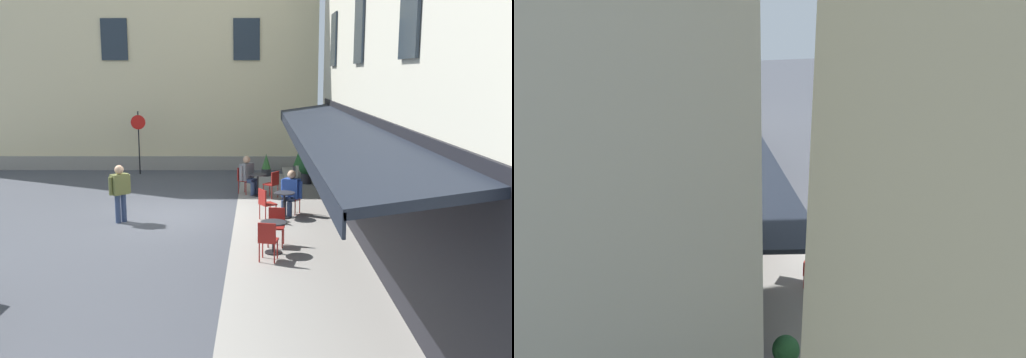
% 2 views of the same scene
% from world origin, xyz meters
% --- Properties ---
extents(ground_plane, '(70.00, 70.00, 0.00)m').
position_xyz_m(ground_plane, '(0.00, 0.00, 0.00)').
color(ground_plane, '#42444C').
extents(sidewalk_cafe_terrace, '(20.50, 3.20, 0.01)m').
position_xyz_m(sidewalk_cafe_terrace, '(-3.25, -3.40, 0.00)').
color(sidewalk_cafe_terrace, gray).
rests_on(sidewalk_cafe_terrace, ground_plane).
extents(corner_building_facade, '(10.12, 17.00, 15.00)m').
position_xyz_m(corner_building_facade, '(13.00, 3.50, 7.50)').
color(corner_building_facade, beige).
rests_on(corner_building_facade, ground_plane).
extents(back_alley_steps, '(2.40, 1.75, 0.60)m').
position_xyz_m(back_alley_steps, '(6.60, -4.59, 0.24)').
color(back_alley_steps, gray).
rests_on(back_alley_steps, ground_plane).
extents(cafe_table_near_entrance, '(0.60, 0.60, 0.75)m').
position_xyz_m(cafe_table_near_entrance, '(2.78, -2.46, 0.49)').
color(cafe_table_near_entrance, black).
rests_on(cafe_table_near_entrance, ground_plane).
extents(cafe_chair_red_corner_left, '(0.56, 0.56, 0.91)m').
position_xyz_m(cafe_chair_red_corner_left, '(3.18, -1.97, 0.55)').
color(cafe_chair_red_corner_left, maroon).
rests_on(cafe_chair_red_corner_left, ground_plane).
extents(cafe_chair_red_back_row, '(0.56, 0.56, 0.91)m').
position_xyz_m(cafe_chair_red_back_row, '(2.40, -2.97, 0.55)').
color(cafe_chair_red_back_row, maroon).
rests_on(cafe_chair_red_back_row, ground_plane).
extents(cafe_table_mid_terrace, '(0.60, 0.60, 0.75)m').
position_xyz_m(cafe_table_mid_terrace, '(-0.17, -3.23, 0.49)').
color(cafe_table_mid_terrace, black).
rests_on(cafe_table_mid_terrace, ground_plane).
extents(cafe_chair_red_corner_right, '(0.54, 0.54, 0.91)m').
position_xyz_m(cafe_chair_red_corner_right, '(-0.48, -2.68, 0.55)').
color(cafe_chair_red_corner_right, maroon).
rests_on(cafe_chair_red_corner_right, ground_plane).
extents(cafe_chair_red_near_door, '(0.54, 0.54, 0.91)m').
position_xyz_m(cafe_chair_red_near_door, '(0.39, -3.53, 0.55)').
color(cafe_chair_red_near_door, maroon).
rests_on(cafe_chair_red_near_door, ground_plane).
extents(cafe_table_streetside, '(0.60, 0.60, 0.75)m').
position_xyz_m(cafe_table_streetside, '(-3.41, -2.83, 0.49)').
color(cafe_table_streetside, black).
rests_on(cafe_table_streetside, ground_plane).
extents(cafe_chair_red_facing_street, '(0.48, 0.48, 0.91)m').
position_xyz_m(cafe_chair_red_facing_street, '(-4.02, -2.68, 0.55)').
color(cafe_chair_red_facing_street, maroon).
rests_on(cafe_chair_red_facing_street, ground_plane).
extents(cafe_chair_red_kerbside, '(0.45, 0.45, 0.91)m').
position_xyz_m(cafe_chair_red_kerbside, '(-2.78, -2.91, 0.55)').
color(cafe_chair_red_kerbside, maroon).
rests_on(cafe_chair_red_kerbside, ground_plane).
extents(seated_patron_in_blue, '(0.65, 0.62, 1.32)m').
position_xyz_m(seated_patron_in_blue, '(0.20, -3.43, 0.71)').
color(seated_patron_in_blue, navy).
rests_on(seated_patron_in_blue, ground_plane).
extents(seated_companion_in_grey, '(0.64, 0.66, 1.33)m').
position_xyz_m(seated_companion_in_grey, '(3.04, -2.14, 0.71)').
color(seated_companion_in_grey, navy).
rests_on(seated_companion_in_grey, ground_plane).
extents(walking_pedestrian_in_olive, '(0.52, 0.53, 1.63)m').
position_xyz_m(walking_pedestrian_in_olive, '(-0.69, 1.37, 0.95)').
color(walking_pedestrian_in_olive, navy).
rests_on(walking_pedestrian_in_olive, ground_plane).
extents(no_parking_sign, '(0.13, 0.58, 2.60)m').
position_xyz_m(no_parking_sign, '(6.96, 2.43, 1.79)').
color(no_parking_sign, black).
rests_on(no_parking_sign, ground_plane).
extents(potted_plant_under_sign, '(0.60, 0.60, 0.94)m').
position_xyz_m(potted_plant_under_sign, '(4.95, -4.30, 0.54)').
color(potted_plant_under_sign, '#2D2D33').
rests_on(potted_plant_under_sign, ground_plane).
extents(potted_plant_by_steps, '(0.45, 0.45, 0.94)m').
position_xyz_m(potted_plant_by_steps, '(7.04, -4.16, 0.46)').
color(potted_plant_by_steps, '#4C4C51').
rests_on(potted_plant_by_steps, ground_plane).
extents(potted_plant_entrance_right, '(0.35, 0.35, 1.20)m').
position_xyz_m(potted_plant_entrance_right, '(5.74, -4.35, 0.59)').
color(potted_plant_entrance_right, '#2D2D33').
rests_on(potted_plant_entrance_right, ground_plane).
extents(potted_plant_entrance_left, '(0.39, 0.39, 0.91)m').
position_xyz_m(potted_plant_entrance_left, '(6.54, -2.81, 0.44)').
color(potted_plant_entrance_left, '#2D2D33').
rests_on(potted_plant_entrance_left, ground_plane).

